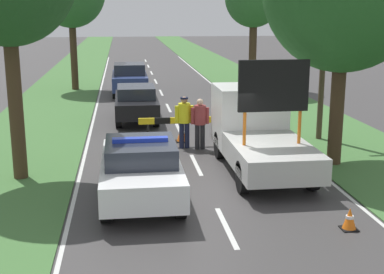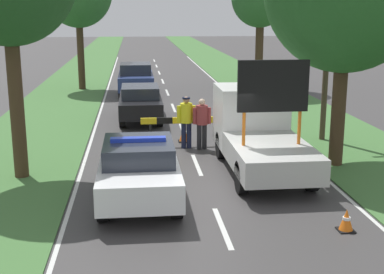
{
  "view_description": "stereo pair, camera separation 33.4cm",
  "coord_description": "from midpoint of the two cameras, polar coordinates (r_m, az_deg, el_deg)",
  "views": [
    {
      "loc": [
        -2.15,
        -13.25,
        4.64
      ],
      "look_at": [
        -0.24,
        1.36,
        1.1
      ],
      "focal_mm": 50.0,
      "sensor_mm": 36.0,
      "label": 1
    },
    {
      "loc": [
        -1.82,
        -13.29,
        4.64
      ],
      "look_at": [
        -0.24,
        1.36,
        1.1
      ],
      "focal_mm": 50.0,
      "sensor_mm": 36.0,
      "label": 2
    }
  ],
  "objects": [
    {
      "name": "traffic_cone_centre_front",
      "position": [
        16.93,
        -7.71,
        -1.35
      ],
      "size": [
        0.49,
        0.49,
        0.68
      ],
      "color": "black",
      "rests_on": "ground"
    },
    {
      "name": "traffic_cone_near_truck",
      "position": [
        12.06,
        16.91,
        -8.49
      ],
      "size": [
        0.35,
        0.35,
        0.49
      ],
      "color": "black",
      "rests_on": "ground"
    },
    {
      "name": "traffic_cone_behind_barrier",
      "position": [
        19.12,
        -0.33,
        0.37
      ],
      "size": [
        0.43,
        0.43,
        0.6
      ],
      "color": "black",
      "rests_on": "ground"
    },
    {
      "name": "queued_car_hatch_blue",
      "position": [
        29.96,
        -5.7,
        6.26
      ],
      "size": [
        1.88,
        4.42,
        1.72
      ],
      "rotation": [
        0.0,
        0.0,
        3.14
      ],
      "color": "navy",
      "rests_on": "ground"
    },
    {
      "name": "grass_verge_left",
      "position": [
        33.79,
        -12.32,
        5.33
      ],
      "size": [
        4.17,
        120.0,
        0.03
      ],
      "color": "#427038",
      "rests_on": "ground"
    },
    {
      "name": "work_truck",
      "position": [
        15.98,
        7.63,
        0.71
      ],
      "size": [
        2.09,
        5.34,
        3.36
      ],
      "rotation": [
        0.0,
        0.0,
        3.11
      ],
      "color": "white",
      "rests_on": "ground"
    },
    {
      "name": "police_car",
      "position": [
        13.29,
        -4.97,
        -3.32
      ],
      "size": [
        1.92,
        4.48,
        1.61
      ],
      "rotation": [
        0.0,
        0.0,
        -0.04
      ],
      "color": "white",
      "rests_on": "ground"
    },
    {
      "name": "police_officer",
      "position": [
        18.08,
        -0.08,
        2.08
      ],
      "size": [
        0.64,
        0.41,
        1.78
      ],
      "rotation": [
        0.0,
        0.0,
        2.72
      ],
      "color": "#191E38",
      "rests_on": "ground"
    },
    {
      "name": "traffic_cone_near_police",
      "position": [
        16.57,
        -1.7,
        -1.77
      ],
      "size": [
        0.4,
        0.4,
        0.56
      ],
      "color": "black",
      "rests_on": "ground"
    },
    {
      "name": "pedestrian_civilian",
      "position": [
        17.94,
        1.6,
        1.84
      ],
      "size": [
        0.62,
        0.39,
        1.73
      ],
      "rotation": [
        0.0,
        0.0,
        -0.42
      ],
      "color": "#232326",
      "rests_on": "ground"
    },
    {
      "name": "grass_verge_right",
      "position": [
        34.45,
        6.73,
        5.7
      ],
      "size": [
        4.17,
        120.0,
        0.03
      ],
      "color": "#427038",
      "rests_on": "ground"
    },
    {
      "name": "lane_markings",
      "position": [
        24.5,
        -1.37,
        2.6
      ],
      "size": [
        7.0,
        58.57,
        0.01
      ],
      "color": "silver",
      "rests_on": "ground"
    },
    {
      "name": "queued_car_sedan_black",
      "position": [
        22.79,
        -5.11,
        3.75
      ],
      "size": [
        1.74,
        4.32,
        1.5
      ],
      "rotation": [
        0.0,
        0.0,
        3.14
      ],
      "color": "black",
      "rests_on": "ground"
    },
    {
      "name": "ground_plane",
      "position": [
        14.2,
        2.25,
        -5.58
      ],
      "size": [
        160.0,
        160.0,
        0.0
      ],
      "primitive_type": "plane",
      "color": "#3D3A3A"
    },
    {
      "name": "utility_pole",
      "position": [
        19.54,
        14.67,
        8.73
      ],
      "size": [
        1.2,
        0.2,
        6.09
      ],
      "color": "#473828",
      "rests_on": "ground"
    },
    {
      "name": "road_barrier",
      "position": [
        18.53,
        0.12,
        1.63
      ],
      "size": [
        3.3,
        0.08,
        0.99
      ],
      "rotation": [
        0.0,
        0.0,
        -0.12
      ],
      "color": "black",
      "rests_on": "ground"
    }
  ]
}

